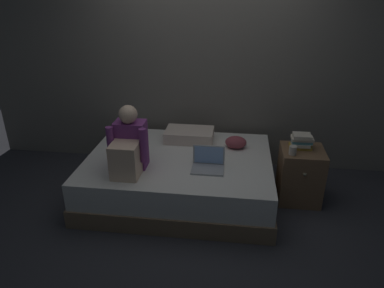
{
  "coord_description": "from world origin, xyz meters",
  "views": [
    {
      "loc": [
        0.37,
        -3.05,
        2.18
      ],
      "look_at": [
        -0.03,
        0.1,
        0.72
      ],
      "focal_mm": 33.09,
      "sensor_mm": 36.0,
      "label": 1
    }
  ],
  "objects_px": {
    "bed": "(179,176)",
    "person_sitting": "(129,147)",
    "nightstand": "(300,175)",
    "pillow": "(189,135)",
    "book_stack": "(301,141)",
    "mug": "(293,150)",
    "clothes_pile": "(236,142)",
    "laptop": "(208,163)"
  },
  "relations": [
    {
      "from": "bed",
      "to": "person_sitting",
      "type": "distance_m",
      "value": 0.74
    },
    {
      "from": "nightstand",
      "to": "pillow",
      "type": "xyz_separation_m",
      "value": [
        -1.25,
        0.37,
        0.24
      ]
    },
    {
      "from": "bed",
      "to": "book_stack",
      "type": "xyz_separation_m",
      "value": [
        1.27,
        0.12,
        0.44
      ]
    },
    {
      "from": "book_stack",
      "to": "nightstand",
      "type": "bearing_deg",
      "value": -55.15
    },
    {
      "from": "mug",
      "to": "clothes_pile",
      "type": "bearing_deg",
      "value": 147.82
    },
    {
      "from": "laptop",
      "to": "book_stack",
      "type": "height_order",
      "value": "book_stack"
    },
    {
      "from": "person_sitting",
      "to": "mug",
      "type": "xyz_separation_m",
      "value": [
        1.61,
        0.31,
        -0.09
      ]
    },
    {
      "from": "book_stack",
      "to": "bed",
      "type": "bearing_deg",
      "value": -174.6
    },
    {
      "from": "person_sitting",
      "to": "laptop",
      "type": "height_order",
      "value": "person_sitting"
    },
    {
      "from": "laptop",
      "to": "mug",
      "type": "distance_m",
      "value": 0.87
    },
    {
      "from": "bed",
      "to": "book_stack",
      "type": "bearing_deg",
      "value": 5.4
    },
    {
      "from": "book_stack",
      "to": "clothes_pile",
      "type": "bearing_deg",
      "value": 163.51
    },
    {
      "from": "laptop",
      "to": "clothes_pile",
      "type": "distance_m",
      "value": 0.61
    },
    {
      "from": "bed",
      "to": "pillow",
      "type": "xyz_separation_m",
      "value": [
        0.05,
        0.45,
        0.3
      ]
    },
    {
      "from": "bed",
      "to": "nightstand",
      "type": "relative_size",
      "value": 3.38
    },
    {
      "from": "bed",
      "to": "nightstand",
      "type": "height_order",
      "value": "nightstand"
    },
    {
      "from": "bed",
      "to": "pillow",
      "type": "distance_m",
      "value": 0.55
    },
    {
      "from": "laptop",
      "to": "person_sitting",
      "type": "bearing_deg",
      "value": -170.62
    },
    {
      "from": "person_sitting",
      "to": "mug",
      "type": "bearing_deg",
      "value": 10.98
    },
    {
      "from": "person_sitting",
      "to": "bed",
      "type": "bearing_deg",
      "value": 38.68
    },
    {
      "from": "mug",
      "to": "clothes_pile",
      "type": "distance_m",
      "value": 0.68
    },
    {
      "from": "nightstand",
      "to": "laptop",
      "type": "distance_m",
      "value": 1.04
    },
    {
      "from": "bed",
      "to": "nightstand",
      "type": "distance_m",
      "value": 1.3
    },
    {
      "from": "book_stack",
      "to": "clothes_pile",
      "type": "height_order",
      "value": "book_stack"
    },
    {
      "from": "mug",
      "to": "clothes_pile",
      "type": "height_order",
      "value": "mug"
    },
    {
      "from": "person_sitting",
      "to": "pillow",
      "type": "height_order",
      "value": "person_sitting"
    },
    {
      "from": "pillow",
      "to": "clothes_pile",
      "type": "relative_size",
      "value": 2.35
    },
    {
      "from": "nightstand",
      "to": "laptop",
      "type": "bearing_deg",
      "value": -162.53
    },
    {
      "from": "bed",
      "to": "mug",
      "type": "relative_size",
      "value": 22.22
    },
    {
      "from": "nightstand",
      "to": "pillow",
      "type": "height_order",
      "value": "pillow"
    },
    {
      "from": "book_stack",
      "to": "pillow",
      "type": "bearing_deg",
      "value": 164.91
    },
    {
      "from": "bed",
      "to": "mug",
      "type": "height_order",
      "value": "mug"
    },
    {
      "from": "book_stack",
      "to": "mug",
      "type": "distance_m",
      "value": 0.19
    },
    {
      "from": "pillow",
      "to": "clothes_pile",
      "type": "xyz_separation_m",
      "value": [
        0.55,
        -0.13,
        -0.0
      ]
    },
    {
      "from": "person_sitting",
      "to": "clothes_pile",
      "type": "xyz_separation_m",
      "value": [
        1.04,
        0.67,
        -0.19
      ]
    },
    {
      "from": "mug",
      "to": "bed",
      "type": "bearing_deg",
      "value": 178.17
    },
    {
      "from": "nightstand",
      "to": "laptop",
      "type": "xyz_separation_m",
      "value": [
        -0.97,
        -0.3,
        0.23
      ]
    },
    {
      "from": "person_sitting",
      "to": "book_stack",
      "type": "relative_size",
      "value": 2.82
    },
    {
      "from": "bed",
      "to": "clothes_pile",
      "type": "relative_size",
      "value": 8.41
    },
    {
      "from": "person_sitting",
      "to": "pillow",
      "type": "xyz_separation_m",
      "value": [
        0.49,
        0.8,
        -0.19
      ]
    },
    {
      "from": "bed",
      "to": "laptop",
      "type": "relative_size",
      "value": 6.25
    },
    {
      "from": "person_sitting",
      "to": "mug",
      "type": "distance_m",
      "value": 1.64
    }
  ]
}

